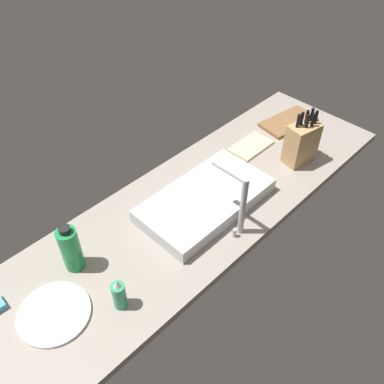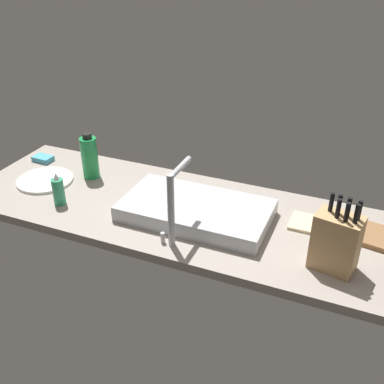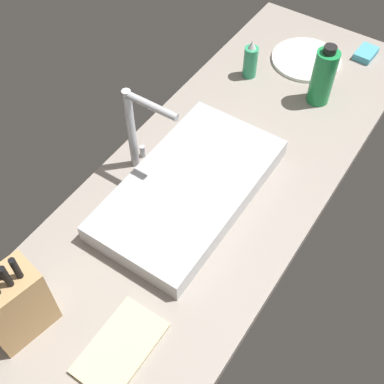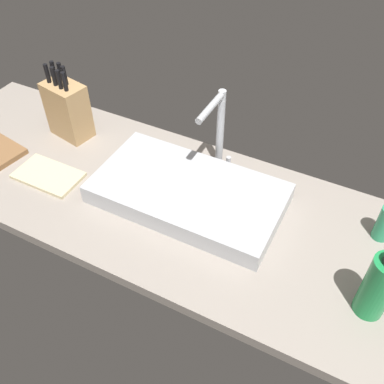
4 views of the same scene
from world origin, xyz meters
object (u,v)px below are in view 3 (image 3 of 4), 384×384
(dinner_plate, at_px, (306,59))
(water_bottle, at_px, (323,76))
(knife_block, at_px, (14,304))
(soap_bottle, at_px, (250,61))
(sink_basin, at_px, (190,189))
(faucet, at_px, (137,125))
(dish_sponge, at_px, (366,53))
(dish_towel, at_px, (120,348))

(dinner_plate, bearing_deg, water_bottle, -144.03)
(knife_block, height_order, soap_bottle, knife_block)
(sink_basin, xyz_separation_m, dinner_plate, (0.72, -0.01, -0.02))
(faucet, height_order, dish_sponge, faucet)
(knife_block, relative_size, soap_bottle, 1.90)
(knife_block, distance_m, dish_sponge, 1.41)
(knife_block, bearing_deg, dish_towel, -60.18)
(knife_block, bearing_deg, soap_bottle, 11.65)
(dinner_plate, bearing_deg, sink_basin, 179.28)
(sink_basin, bearing_deg, dish_towel, -165.84)
(faucet, xyz_separation_m, dinner_plate, (0.71, -0.18, -0.16))
(knife_block, bearing_deg, sink_basin, -0.65)
(soap_bottle, height_order, dish_sponge, soap_bottle)
(dish_towel, relative_size, dish_sponge, 2.34)
(sink_basin, xyz_separation_m, dish_sponge, (0.86, -0.17, -0.02))
(faucet, relative_size, water_bottle, 1.33)
(knife_block, bearing_deg, water_bottle, -1.30)
(dish_sponge, bearing_deg, knife_block, 168.55)
(water_bottle, height_order, dish_sponge, water_bottle)
(faucet, height_order, water_bottle, faucet)
(soap_bottle, relative_size, dinner_plate, 0.57)
(sink_basin, distance_m, dish_sponge, 0.87)
(faucet, height_order, dinner_plate, faucet)
(dinner_plate, bearing_deg, faucet, 165.35)
(knife_block, xyz_separation_m, dish_sponge, (1.38, -0.28, -0.09))
(soap_bottle, bearing_deg, sink_basin, -167.56)
(soap_bottle, bearing_deg, knife_block, -179.36)
(soap_bottle, bearing_deg, dish_towel, -166.78)
(soap_bottle, relative_size, dish_towel, 0.65)
(faucet, xyz_separation_m, dish_towel, (-0.46, -0.29, -0.16))
(dinner_plate, relative_size, dish_sponge, 2.67)
(dish_towel, bearing_deg, dinner_plate, 5.08)
(sink_basin, relative_size, dish_sponge, 6.20)
(knife_block, relative_size, dish_towel, 1.23)
(faucet, distance_m, dish_towel, 0.56)
(knife_block, bearing_deg, dinner_plate, 5.64)
(faucet, bearing_deg, sink_basin, -93.82)
(water_bottle, distance_m, dinner_plate, 0.22)
(faucet, bearing_deg, dish_sponge, -22.32)
(dinner_plate, height_order, dish_sponge, dish_sponge)
(dinner_plate, bearing_deg, dish_towel, -174.92)
(water_bottle, bearing_deg, faucet, 150.87)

